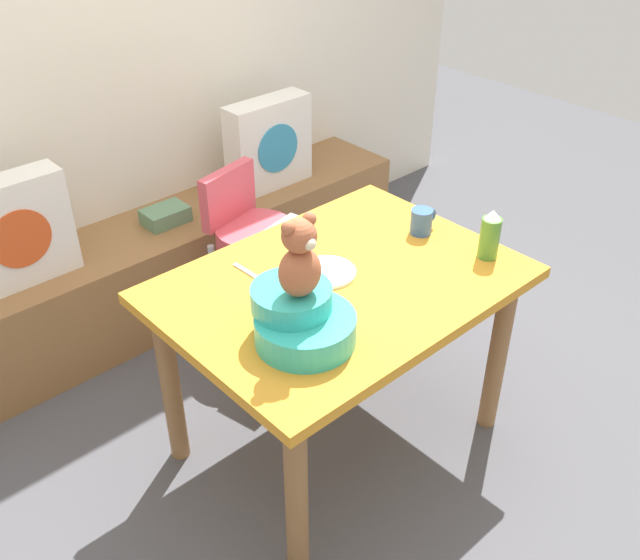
# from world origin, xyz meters

# --- Properties ---
(ground_plane) EXTENTS (8.00, 8.00, 0.00)m
(ground_plane) POSITION_xyz_m (0.00, 0.00, 0.00)
(ground_plane) COLOR #4C4C51
(back_wall) EXTENTS (4.40, 0.10, 2.60)m
(back_wall) POSITION_xyz_m (0.00, 1.45, 1.30)
(back_wall) COLOR silver
(back_wall) RESTS_ON ground_plane
(window_bench) EXTENTS (2.60, 0.44, 0.46)m
(window_bench) POSITION_xyz_m (0.00, 1.18, 0.23)
(window_bench) COLOR olive
(window_bench) RESTS_ON ground_plane
(pillow_floral_left) EXTENTS (0.44, 0.15, 0.44)m
(pillow_floral_left) POSITION_xyz_m (-0.64, 1.16, 0.68)
(pillow_floral_left) COLOR white
(pillow_floral_left) RESTS_ON window_bench
(pillow_floral_right) EXTENTS (0.44, 0.15, 0.44)m
(pillow_floral_right) POSITION_xyz_m (0.63, 1.16, 0.68)
(pillow_floral_right) COLOR white
(pillow_floral_right) RESTS_ON window_bench
(book_stack) EXTENTS (0.20, 0.14, 0.07)m
(book_stack) POSITION_xyz_m (0.03, 1.18, 0.50)
(book_stack) COLOR #5D8762
(book_stack) RESTS_ON window_bench
(dining_table) EXTENTS (1.18, 0.86, 0.74)m
(dining_table) POSITION_xyz_m (0.00, 0.00, 0.63)
(dining_table) COLOR orange
(dining_table) RESTS_ON ground_plane
(highchair) EXTENTS (0.39, 0.50, 0.79)m
(highchair) POSITION_xyz_m (0.20, 0.74, 0.52)
(highchair) COLOR #D84C59
(highchair) RESTS_ON ground_plane
(infant_seat_teal) EXTENTS (0.30, 0.33, 0.16)m
(infant_seat_teal) POSITION_xyz_m (-0.30, -0.15, 0.81)
(infant_seat_teal) COLOR #31B5A7
(infant_seat_teal) RESTS_ON dining_table
(teddy_bear) EXTENTS (0.13, 0.12, 0.25)m
(teddy_bear) POSITION_xyz_m (-0.30, -0.15, 1.02)
(teddy_bear) COLOR #AB5A39
(teddy_bear) RESTS_ON infant_seat_teal
(ketchup_bottle) EXTENTS (0.07, 0.07, 0.18)m
(ketchup_bottle) POSITION_xyz_m (0.48, -0.24, 0.83)
(ketchup_bottle) COLOR #4C8C33
(ketchup_bottle) RESTS_ON dining_table
(coffee_mug) EXTENTS (0.12, 0.08, 0.09)m
(coffee_mug) POSITION_xyz_m (0.44, 0.03, 0.79)
(coffee_mug) COLOR #335999
(coffee_mug) RESTS_ON dining_table
(dinner_plate_near) EXTENTS (0.20, 0.20, 0.01)m
(dinner_plate_near) POSITION_xyz_m (-0.01, 0.06, 0.75)
(dinner_plate_near) COLOR white
(dinner_plate_near) RESTS_ON dining_table
(table_fork) EXTENTS (0.02, 0.17, 0.01)m
(table_fork) POSITION_xyz_m (-0.20, 0.23, 0.74)
(table_fork) COLOR silver
(table_fork) RESTS_ON dining_table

